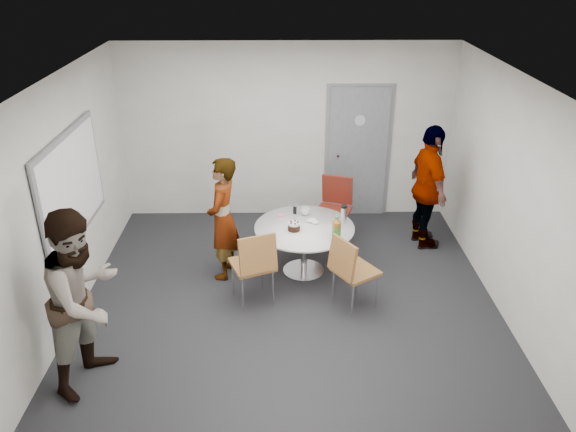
{
  "coord_description": "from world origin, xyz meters",
  "views": [
    {
      "loc": [
        -0.09,
        -5.7,
        3.95
      ],
      "look_at": [
        -0.01,
        0.25,
        1.04
      ],
      "focal_mm": 35.0,
      "sensor_mm": 36.0,
      "label": 1
    }
  ],
  "objects_px": {
    "door": "(358,153)",
    "table": "(307,233)",
    "whiteboard": "(73,186)",
    "person_right": "(428,188)",
    "person_left": "(84,299)",
    "chair_far": "(335,203)",
    "person_main": "(223,219)",
    "chair_near_left": "(255,261)",
    "chair_near_right": "(350,266)"
  },
  "relations": [
    {
      "from": "door",
      "to": "person_main",
      "type": "distance_m",
      "value": 2.67
    },
    {
      "from": "table",
      "to": "person_right",
      "type": "relative_size",
      "value": 0.72
    },
    {
      "from": "person_left",
      "to": "person_right",
      "type": "relative_size",
      "value": 1.04
    },
    {
      "from": "table",
      "to": "person_main",
      "type": "height_order",
      "value": "person_main"
    },
    {
      "from": "chair_near_right",
      "to": "table",
      "type": "bearing_deg",
      "value": 176.77
    },
    {
      "from": "door",
      "to": "table",
      "type": "distance_m",
      "value": 2.05
    },
    {
      "from": "chair_far",
      "to": "person_left",
      "type": "relative_size",
      "value": 0.52
    },
    {
      "from": "whiteboard",
      "to": "person_main",
      "type": "xyz_separation_m",
      "value": [
        1.64,
        0.44,
        -0.64
      ]
    },
    {
      "from": "person_main",
      "to": "person_left",
      "type": "xyz_separation_m",
      "value": [
        -1.13,
        -1.92,
        0.12
      ]
    },
    {
      "from": "door",
      "to": "person_left",
      "type": "xyz_separation_m",
      "value": [
        -3.05,
        -3.76,
        -0.1
      ]
    },
    {
      "from": "whiteboard",
      "to": "chair_far",
      "type": "relative_size",
      "value": 1.96
    },
    {
      "from": "person_left",
      "to": "person_right",
      "type": "bearing_deg",
      "value": -33.83
    },
    {
      "from": "chair_near_left",
      "to": "person_right",
      "type": "distance_m",
      "value": 2.79
    },
    {
      "from": "door",
      "to": "person_right",
      "type": "distance_m",
      "value": 1.37
    },
    {
      "from": "table",
      "to": "chair_near_right",
      "type": "distance_m",
      "value": 0.94
    },
    {
      "from": "chair_near_left",
      "to": "chair_near_right",
      "type": "height_order",
      "value": "chair_near_left"
    },
    {
      "from": "whiteboard",
      "to": "person_right",
      "type": "xyz_separation_m",
      "value": [
        4.41,
        1.21,
        -0.56
      ]
    },
    {
      "from": "door",
      "to": "chair_near_left",
      "type": "bearing_deg",
      "value": -120.53
    },
    {
      "from": "chair_far",
      "to": "person_right",
      "type": "height_order",
      "value": "person_right"
    },
    {
      "from": "door",
      "to": "chair_near_right",
      "type": "bearing_deg",
      "value": -98.61
    },
    {
      "from": "chair_near_right",
      "to": "person_main",
      "type": "height_order",
      "value": "person_main"
    },
    {
      "from": "door",
      "to": "whiteboard",
      "type": "bearing_deg",
      "value": -147.34
    },
    {
      "from": "door",
      "to": "chair_near_right",
      "type": "distance_m",
      "value": 2.7
    },
    {
      "from": "whiteboard",
      "to": "chair_near_right",
      "type": "xyz_separation_m",
      "value": [
        3.16,
        -0.35,
        -0.87
      ]
    },
    {
      "from": "table",
      "to": "person_main",
      "type": "distance_m",
      "value": 1.09
    },
    {
      "from": "table",
      "to": "person_left",
      "type": "relative_size",
      "value": 0.69
    },
    {
      "from": "chair_near_left",
      "to": "person_main",
      "type": "height_order",
      "value": "person_main"
    },
    {
      "from": "door",
      "to": "chair_far",
      "type": "height_order",
      "value": "door"
    },
    {
      "from": "person_main",
      "to": "door",
      "type": "bearing_deg",
      "value": 145.01
    },
    {
      "from": "table",
      "to": "person_main",
      "type": "relative_size",
      "value": 0.79
    },
    {
      "from": "whiteboard",
      "to": "chair_far",
      "type": "height_order",
      "value": "whiteboard"
    },
    {
      "from": "door",
      "to": "chair_near_left",
      "type": "relative_size",
      "value": 2.16
    },
    {
      "from": "person_main",
      "to": "chair_far",
      "type": "bearing_deg",
      "value": 132.99
    },
    {
      "from": "chair_near_left",
      "to": "person_left",
      "type": "relative_size",
      "value": 0.53
    },
    {
      "from": "door",
      "to": "person_right",
      "type": "relative_size",
      "value": 1.19
    },
    {
      "from": "whiteboard",
      "to": "chair_near_left",
      "type": "distance_m",
      "value": 2.24
    },
    {
      "from": "chair_near_left",
      "to": "chair_far",
      "type": "bearing_deg",
      "value": 35.06
    },
    {
      "from": "table",
      "to": "person_right",
      "type": "bearing_deg",
      "value": 23.29
    },
    {
      "from": "person_main",
      "to": "whiteboard",
      "type": "bearing_deg",
      "value": -63.53
    },
    {
      "from": "chair_far",
      "to": "person_right",
      "type": "xyz_separation_m",
      "value": [
        1.27,
        -0.16,
        0.29
      ]
    },
    {
      "from": "whiteboard",
      "to": "person_main",
      "type": "relative_size",
      "value": 1.17
    },
    {
      "from": "chair_near_left",
      "to": "person_left",
      "type": "xyz_separation_m",
      "value": [
        -1.55,
        -1.22,
        0.32
      ]
    },
    {
      "from": "chair_near_left",
      "to": "person_left",
      "type": "height_order",
      "value": "person_left"
    },
    {
      "from": "table",
      "to": "chair_near_left",
      "type": "distance_m",
      "value": 0.97
    },
    {
      "from": "whiteboard",
      "to": "person_left",
      "type": "bearing_deg",
      "value": -70.95
    },
    {
      "from": "chair_near_right",
      "to": "person_left",
      "type": "bearing_deg",
      "value": -99.58
    },
    {
      "from": "person_main",
      "to": "person_left",
      "type": "relative_size",
      "value": 0.87
    },
    {
      "from": "person_main",
      "to": "person_right",
      "type": "bearing_deg",
      "value": 116.77
    },
    {
      "from": "whiteboard",
      "to": "person_left",
      "type": "height_order",
      "value": "whiteboard"
    },
    {
      "from": "whiteboard",
      "to": "table",
      "type": "relative_size",
      "value": 1.48
    }
  ]
}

